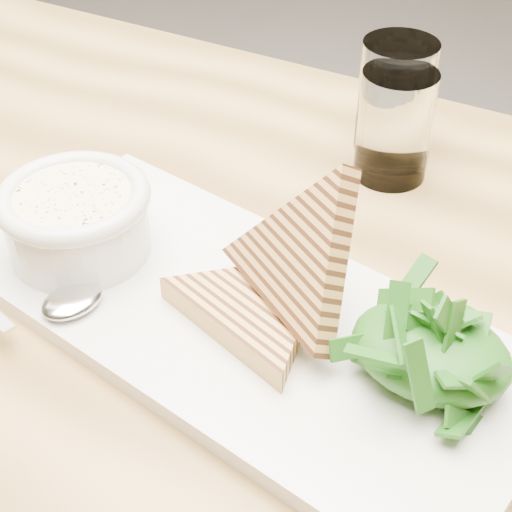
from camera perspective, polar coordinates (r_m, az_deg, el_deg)
The scene contains 13 objects.
table_top at distance 0.61m, azimuth -6.61°, elevation -2.98°, with size 1.12×0.75×0.04m, color #B08247.
table_leg_bl at distance 1.30m, azimuth -15.41°, elevation 1.38°, with size 0.06×0.06×0.68m, color #B08247.
platter at distance 0.55m, azimuth -1.07°, elevation -4.59°, with size 0.42×0.19×0.01m, color silver.
soup_bowl at distance 0.60m, azimuth -12.80°, elevation 2.02°, with size 0.11×0.11×0.04m, color silver.
soup at distance 0.58m, azimuth -13.16°, elevation 4.04°, with size 0.09×0.09×0.01m, color #FCE8AA.
bowl_rim at distance 0.58m, azimuth -13.19°, elevation 4.20°, with size 0.11×0.11×0.01m, color silver.
sandwich_flat at distance 0.53m, azimuth 0.02°, elevation -3.81°, with size 0.14×0.14×0.02m, color tan, non-canonical shape.
sandwich_lean at distance 0.51m, azimuth 3.13°, elevation -0.17°, with size 0.14×0.14×0.08m, color tan, non-canonical shape.
salad_base at distance 0.50m, azimuth 12.60°, elevation -6.77°, with size 0.10×0.08×0.04m, color #0F390C.
arugula_pile at distance 0.50m, azimuth 12.72°, elevation -6.18°, with size 0.11×0.10×0.05m, color #2F751E, non-canonical shape.
spoon_bowl at distance 0.56m, azimuth -13.23°, elevation -3.16°, with size 0.03×0.05×0.01m, color silver.
glass_near at distance 0.73m, azimuth 10.09°, elevation 11.34°, with size 0.07×0.07×0.10m, color white.
glass_far at distance 0.69m, azimuth 10.06°, elevation 9.34°, with size 0.06×0.06×0.10m, color white.
Camera 1 is at (0.32, -0.48, 1.11)m, focal length 55.00 mm.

